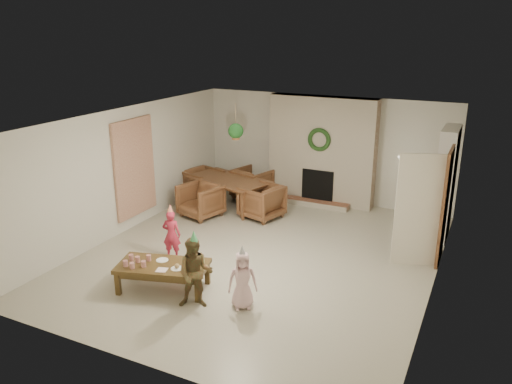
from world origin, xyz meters
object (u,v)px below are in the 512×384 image
Objects in this scene: dining_chair_near at (201,200)px; dining_chair_right at (262,202)px; child_plaid at (195,273)px; child_pink at (242,280)px; coffee_table_top at (163,266)px; dining_table at (228,193)px; dining_chair_left at (203,184)px; dining_chair_far at (252,184)px; child_red at (172,235)px.

dining_chair_right is at bearing 38.66° from dining_chair_near.
child_plaid reaches higher than child_pink.
child_pink reaches higher than dining_chair_right.
dining_table is at bearing 87.81° from coffee_table_top.
dining_chair_near is 1.00× the size of dining_chair_left.
child_pink is (2.10, -4.57, 0.07)m from dining_chair_far.
child_red reaches higher than child_pink.
coffee_table_top is at bearing -52.68° from dining_chair_near.
dining_table is at bearing 90.00° from dining_chair_near.
dining_table is 2.86m from child_red.
dining_chair_left reaches higher than coffee_table_top.
dining_table is at bearing 90.00° from dining_chair_far.
child_plaid reaches higher than dining_chair_right.
dining_chair_near is 1.00× the size of dining_chair_right.
dining_chair_left is 1.00× the size of dining_chair_right.
child_plaid is at bearing 122.81° from dining_chair_far.
dining_table is 1.74× the size of child_plaid.
child_pink is (2.33, -3.77, 0.11)m from dining_table.
child_red reaches higher than coffee_table_top.
dining_table is 2.14× the size of child_pink.
dining_table is 4.39m from child_plaid.
coffee_table_top is at bearing 139.64° from child_plaid.
dining_table is 2.34× the size of dining_chair_right.
dining_chair_right is 2.61m from child_red.
child_pink is at bearing -42.28° from dining_table.
child_plaid is at bearing 26.41° from dining_chair_right.
dining_chair_left is at bearing 135.00° from dining_chair_near.
coffee_table_top is 1.14m from child_red.
child_red is at bearing -65.54° from dining_table.
dining_chair_left is (-1.03, -0.57, 0.00)m from dining_chair_far.
dining_table is 2.34× the size of dining_chair_far.
dining_chair_far is 0.92× the size of child_pink.
dining_table is 4.43m from child_pink.
child_pink reaches higher than dining_chair_far.
child_red is at bearing -56.16° from dining_chair_near.
dining_chair_left is at bearing 95.01° from child_pink.
coffee_table_top is at bearing -60.06° from dining_table.
coffee_table_top is 1.55× the size of child_red.
dining_chair_near is at bearing 96.42° from child_plaid.
dining_chair_right is 3.72m from child_pink.
coffee_table_top is (0.72, -4.64, 0.03)m from dining_chair_far.
dining_chair_left and dining_chair_right have the same top height.
child_pink is (2.56, -2.96, 0.07)m from dining_chair_near.
dining_chair_right is (1.24, 0.52, 0.00)m from dining_chair_near.
dining_chair_right is at bearing 76.12° from child_plaid.
child_pink is at bearing -125.92° from dining_chair_left.
child_red is at bearing 112.00° from child_plaid.
dining_table is 0.84m from dining_chair_near.
child_red is at bearing 3.04° from dining_chair_right.
dining_chair_far is 5.03m from child_pink.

